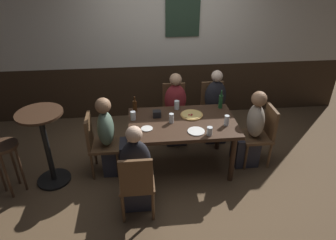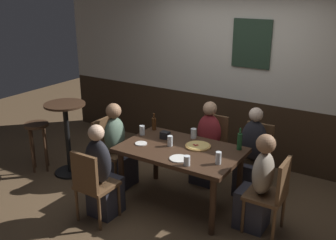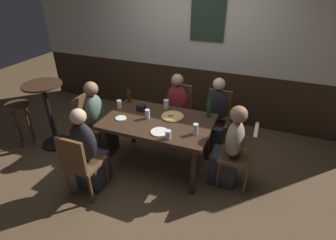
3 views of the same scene
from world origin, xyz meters
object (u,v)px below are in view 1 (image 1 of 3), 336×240
at_px(chair_mid_far, 174,108).
at_px(condiment_caddy, 157,114).
at_px(chair_right_far, 213,106).
at_px(chair_head_east, 262,132).
at_px(pizza, 192,115).
at_px(pint_glass_pale, 210,131).
at_px(person_right_far, 215,111).
at_px(plate_white_small, 147,129).
at_px(side_bar_table, 46,143).
at_px(pint_glass_stout, 177,105).
at_px(dining_table, 182,127).
at_px(plate_white_large, 196,131).
at_px(person_head_west, 111,142).
at_px(bar_stool, 6,155).
at_px(chair_left_near, 137,182).
at_px(person_left_near, 137,174).
at_px(beer_glass_tall, 171,119).
at_px(beer_bottle_brown, 135,106).
at_px(highball_clear, 227,121).
at_px(person_mid_far, 176,114).
at_px(person_head_east, 250,134).
at_px(beer_bottle_green, 221,101).
at_px(tumbler_water, 133,116).

distance_m(chair_mid_far, condiment_caddy, 0.83).
height_order(chair_right_far, chair_head_east, same).
distance_m(pizza, pint_glass_pale, 0.53).
height_order(person_right_far, plate_white_small, person_right_far).
height_order(person_right_far, side_bar_table, person_right_far).
relative_size(pint_glass_stout, pint_glass_pale, 1.16).
distance_m(dining_table, plate_white_large, 0.32).
distance_m(chair_mid_far, person_right_far, 0.65).
bearing_deg(dining_table, pizza, 44.75).
height_order(person_head_west, bar_stool, person_head_west).
xyz_separation_m(chair_left_near, person_left_near, (-0.00, 0.16, -0.02)).
bearing_deg(beer_glass_tall, plate_white_small, -157.37).
distance_m(chair_mid_far, pizza, 0.78).
bearing_deg(beer_glass_tall, chair_left_near, -119.26).
bearing_deg(pint_glass_stout, chair_mid_far, 86.67).
distance_m(pint_glass_stout, beer_bottle_brown, 0.60).
bearing_deg(pint_glass_pale, beer_glass_tall, 140.81).
xyz_separation_m(dining_table, plate_white_large, (0.14, -0.27, 0.09)).
distance_m(pint_glass_stout, side_bar_table, 1.82).
distance_m(highball_clear, side_bar_table, 2.33).
xyz_separation_m(chair_right_far, person_mid_far, (-0.63, -0.16, -0.02)).
bearing_deg(person_head_east, beer_bottle_green, 137.57).
bearing_deg(plate_white_small, highball_clear, -0.26).
distance_m(person_head_west, beer_bottle_green, 1.65).
bearing_deg(beer_glass_tall, plate_white_large, -42.95).
xyz_separation_m(chair_head_east, person_right_far, (-0.50, 0.71, -0.01)).
xyz_separation_m(person_head_east, bar_stool, (-3.19, -0.29, 0.08)).
distance_m(plate_white_large, side_bar_table, 1.91).
bearing_deg(condiment_caddy, plate_white_small, -115.89).
bearing_deg(person_head_east, highball_clear, -160.05).
relative_size(person_head_east, side_bar_table, 1.08).
relative_size(dining_table, person_head_east, 1.27).
bearing_deg(pint_glass_stout, highball_clear, -41.41).
relative_size(beer_glass_tall, condiment_caddy, 1.17).
bearing_deg(tumbler_water, plate_white_small, -56.91).
bearing_deg(chair_right_far, chair_left_near, -125.94).
bearing_deg(beer_glass_tall, person_left_near, -124.59).
distance_m(person_left_near, tumbler_water, 0.89).
height_order(person_head_west, tumbler_water, person_head_west).
distance_m(chair_left_near, side_bar_table, 1.35).
bearing_deg(tumbler_water, person_head_west, -159.67).
relative_size(highball_clear, beer_bottle_green, 0.52).
height_order(chair_mid_far, chair_head_east, same).
xyz_separation_m(pint_glass_stout, side_bar_table, (-1.74, -0.51, -0.18)).
bearing_deg(beer_bottle_green, pint_glass_pale, -114.17).
xyz_separation_m(person_left_near, tumbler_water, (-0.02, 0.83, 0.31)).
xyz_separation_m(dining_table, highball_clear, (0.56, -0.15, 0.15)).
xyz_separation_m(person_head_west, plate_white_small, (0.49, -0.15, 0.27)).
xyz_separation_m(beer_bottle_brown, side_bar_table, (-1.14, -0.50, -0.21)).
bearing_deg(chair_head_east, tumbler_water, 176.20).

